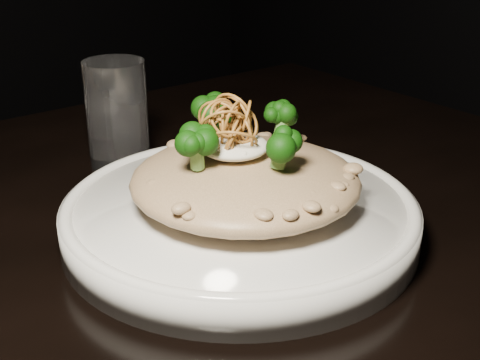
# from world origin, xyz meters

# --- Properties ---
(table) EXTENTS (1.10, 0.80, 0.75)m
(table) POSITION_xyz_m (0.00, 0.00, 0.67)
(table) COLOR black
(table) RESTS_ON ground
(plate) EXTENTS (0.32, 0.32, 0.03)m
(plate) POSITION_xyz_m (0.07, -0.06, 0.77)
(plate) COLOR white
(plate) RESTS_ON table
(risotto) EXTENTS (0.20, 0.20, 0.04)m
(risotto) POSITION_xyz_m (0.08, -0.06, 0.81)
(risotto) COLOR brown
(risotto) RESTS_ON plate
(broccoli) EXTENTS (0.16, 0.16, 0.06)m
(broccoli) POSITION_xyz_m (0.08, -0.05, 0.86)
(broccoli) COLOR black
(broccoli) RESTS_ON risotto
(cheese) EXTENTS (0.06, 0.06, 0.02)m
(cheese) POSITION_xyz_m (0.07, -0.06, 0.84)
(cheese) COLOR white
(cheese) RESTS_ON risotto
(shallots) EXTENTS (0.06, 0.06, 0.04)m
(shallots) POSITION_xyz_m (0.07, -0.06, 0.86)
(shallots) COLOR brown
(shallots) RESTS_ON cheese
(drinking_glass) EXTENTS (0.08, 0.08, 0.12)m
(drinking_glass) POSITION_xyz_m (0.07, 0.16, 0.81)
(drinking_glass) COLOR white
(drinking_glass) RESTS_ON table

